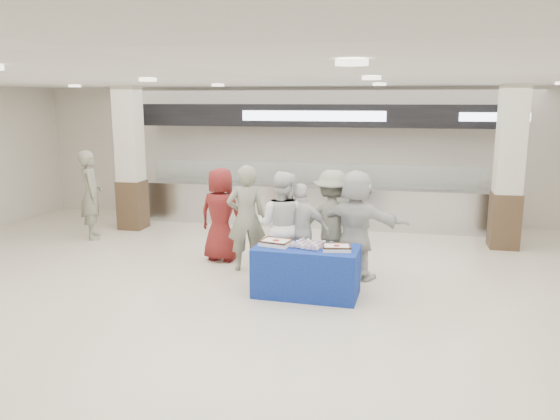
% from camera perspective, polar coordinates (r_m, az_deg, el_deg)
% --- Properties ---
extents(ground, '(14.00, 14.00, 0.00)m').
position_cam_1_polar(ground, '(7.85, -2.43, -10.28)').
color(ground, beige).
rests_on(ground, ground).
extents(serving_line, '(8.70, 0.85, 2.80)m').
position_cam_1_polar(serving_line, '(12.71, 3.61, 3.55)').
color(serving_line, silver).
rests_on(serving_line, ground).
extents(column_left, '(0.55, 0.55, 3.20)m').
position_cam_1_polar(column_left, '(12.75, -15.36, 4.87)').
color(column_left, '#3C2B1B').
rests_on(column_left, ground).
extents(column_right, '(0.55, 0.55, 3.20)m').
position_cam_1_polar(column_right, '(11.54, 22.77, 3.73)').
color(column_right, '#3C2B1B').
rests_on(column_right, ground).
extents(display_table, '(1.59, 0.85, 0.75)m').
position_cam_1_polar(display_table, '(8.26, 2.78, -6.40)').
color(display_table, navy).
rests_on(display_table, ground).
extents(sheet_cake_left, '(0.51, 0.43, 0.09)m').
position_cam_1_polar(sheet_cake_left, '(8.25, -0.42, -3.36)').
color(sheet_cake_left, white).
rests_on(sheet_cake_left, display_table).
extents(sheet_cake_right, '(0.45, 0.37, 0.09)m').
position_cam_1_polar(sheet_cake_right, '(8.02, 5.95, -3.88)').
color(sheet_cake_right, white).
rests_on(sheet_cake_right, display_table).
extents(cupcake_tray, '(0.51, 0.44, 0.07)m').
position_cam_1_polar(cupcake_tray, '(8.17, 2.98, -3.61)').
color(cupcake_tray, '#AEAEB3').
rests_on(cupcake_tray, display_table).
extents(civilian_maroon, '(0.92, 0.68, 1.71)m').
position_cam_1_polar(civilian_maroon, '(9.96, -6.20, -0.48)').
color(civilian_maroon, maroon).
rests_on(civilian_maroon, ground).
extents(soldier_a, '(0.78, 0.65, 1.83)m').
position_cam_1_polar(soldier_a, '(9.35, -3.55, -0.84)').
color(soldier_a, slate).
rests_on(soldier_a, ground).
extents(chef_tall, '(0.93, 0.76, 1.78)m').
position_cam_1_polar(chef_tall, '(8.93, 0.16, -1.60)').
color(chef_tall, white).
rests_on(chef_tall, ground).
extents(chef_short, '(0.94, 0.43, 1.58)m').
position_cam_1_polar(chef_short, '(8.94, 2.23, -2.24)').
color(chef_short, white).
rests_on(chef_short, ground).
extents(soldier_b, '(1.14, 0.67, 1.76)m').
position_cam_1_polar(soldier_b, '(9.25, 5.47, -1.23)').
color(soldier_b, slate).
rests_on(soldier_b, ground).
extents(civilian_white, '(1.75, 0.89, 1.81)m').
position_cam_1_polar(civilian_white, '(8.99, 7.93, -1.52)').
color(civilian_white, silver).
rests_on(civilian_white, ground).
extents(soldier_bg, '(0.74, 0.82, 1.87)m').
position_cam_1_polar(soldier_bg, '(12.16, -19.15, 1.51)').
color(soldier_bg, slate).
rests_on(soldier_bg, ground).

